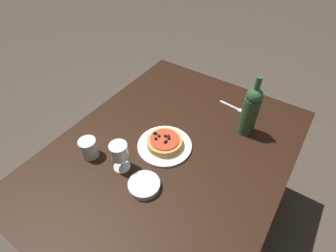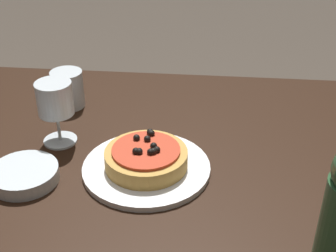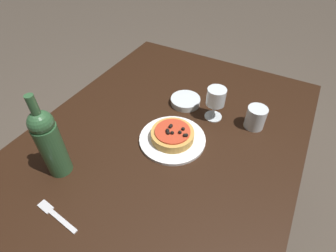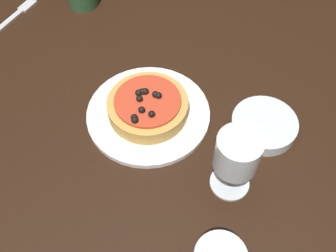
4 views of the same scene
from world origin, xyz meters
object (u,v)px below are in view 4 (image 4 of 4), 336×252
at_px(side_bowl, 264,125).
at_px(fork, 16,15).
at_px(wine_glass, 237,155).
at_px(pizza, 148,106).
at_px(dinner_plate, 148,114).
at_px(dining_table, 161,125).

xyz_separation_m(side_bowl, fork, (-0.68, 0.11, -0.01)).
distance_m(wine_glass, side_bowl, 0.17).
xyz_separation_m(pizza, wine_glass, (0.20, -0.09, 0.07)).
xyz_separation_m(dinner_plate, fork, (-0.45, 0.16, -0.00)).
height_order(dinner_plate, fork, dinner_plate).
relative_size(dinner_plate, side_bowl, 1.93).
bearing_deg(pizza, dining_table, 73.90).
bearing_deg(fork, wine_glass, -104.75).
xyz_separation_m(dining_table, pizza, (-0.01, -0.04, 0.11)).
relative_size(dinner_plate, wine_glass, 1.79).
xyz_separation_m(dining_table, dinner_plate, (-0.01, -0.04, 0.08)).
distance_m(dinner_plate, pizza, 0.03).
bearing_deg(pizza, dinner_plate, 84.10).
height_order(dining_table, pizza, pizza).
bearing_deg(pizza, fork, 159.76).
distance_m(pizza, fork, 0.48).
relative_size(pizza, fork, 1.00).
distance_m(dining_table, side_bowl, 0.24).
relative_size(pizza, side_bowl, 1.24).
xyz_separation_m(pizza, fork, (-0.45, 0.17, -0.03)).
distance_m(dinner_plate, side_bowl, 0.24).
bearing_deg(dining_table, dinner_plate, -106.18).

